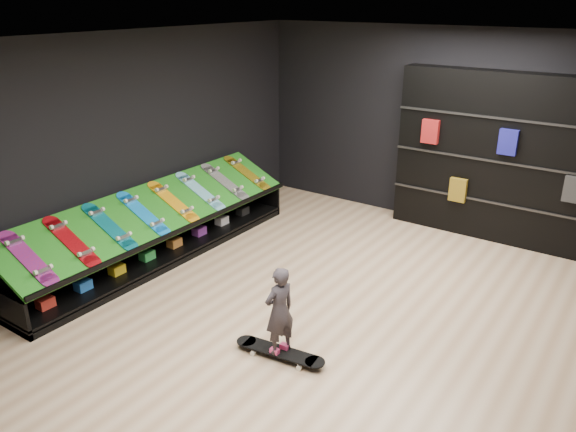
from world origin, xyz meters
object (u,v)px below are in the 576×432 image
Objects in this scene: floor_skateboard at (280,355)px; back_shelving at (502,159)px; display_rack at (158,239)px; child at (280,327)px.

back_shelving is at bearing 71.08° from floor_skateboard.
back_shelving reaches higher than display_rack.
back_shelving reaches higher than floor_skateboard.
back_shelving is at bearing 42.60° from display_rack.
display_rack is 1.48× the size of back_shelving.
back_shelving is 5.49× the size of child.
display_rack is at bearing -137.40° from back_shelving.
child is (-0.85, -4.29, -0.85)m from back_shelving.
floor_skateboard is at bearing -19.29° from display_rack.
display_rack is 2.93m from child.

